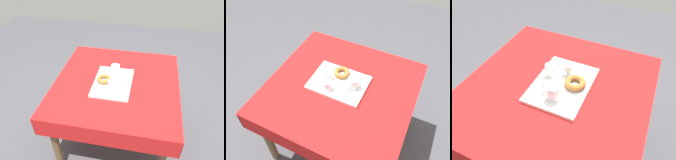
% 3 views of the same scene
% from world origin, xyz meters
% --- Properties ---
extents(ground_plane, '(6.00, 6.00, 0.00)m').
position_xyz_m(ground_plane, '(0.00, 0.00, 0.00)').
color(ground_plane, '#47474C').
extents(dining_table, '(1.10, 1.08, 0.76)m').
position_xyz_m(dining_table, '(0.00, 0.00, 0.66)').
color(dining_table, red).
rests_on(dining_table, ground).
extents(serving_tray, '(0.43, 0.32, 0.02)m').
position_xyz_m(serving_tray, '(0.03, -0.03, 0.77)').
color(serving_tray, white).
rests_on(serving_tray, dining_table).
extents(tea_mug_left, '(0.08, 0.12, 0.09)m').
position_xyz_m(tea_mug_left, '(-0.09, -0.03, 0.83)').
color(tea_mug_left, white).
rests_on(tea_mug_left, serving_tray).
extents(water_glass_near, '(0.06, 0.06, 0.08)m').
position_xyz_m(water_glass_near, '(0.12, -0.02, 0.82)').
color(water_glass_near, white).
rests_on(water_glass_near, serving_tray).
extents(water_glass_far, '(0.06, 0.06, 0.08)m').
position_xyz_m(water_glass_far, '(0.07, 0.07, 0.82)').
color(water_glass_far, white).
rests_on(water_glass_far, serving_tray).
extents(donut_plate_left, '(0.13, 0.13, 0.01)m').
position_xyz_m(donut_plate_left, '(0.04, -0.10, 0.79)').
color(donut_plate_left, silver).
rests_on(donut_plate_left, serving_tray).
extents(sugar_donut_left, '(0.13, 0.13, 0.04)m').
position_xyz_m(sugar_donut_left, '(0.04, -0.10, 0.81)').
color(sugar_donut_left, '#A3662D').
rests_on(sugar_donut_left, donut_plate_left).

